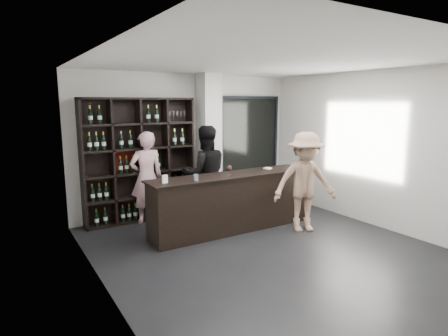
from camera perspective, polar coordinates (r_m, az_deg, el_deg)
floor at (r=6.11m, az=6.64°, el=-12.37°), size 5.00×5.50×0.01m
wine_shelf at (r=7.45m, az=-12.69°, el=1.17°), size 2.20×0.35×2.40m
structural_column at (r=7.95m, az=-2.24°, el=3.76°), size 0.40×0.40×2.90m
glass_panel at (r=8.78m, az=3.90°, el=4.01°), size 1.60×0.08×2.10m
tasting_counter at (r=6.81m, az=1.31°, el=-5.23°), size 3.17×0.66×1.04m
taster_pink at (r=7.34m, az=-11.72°, el=-1.41°), size 0.66×0.45×1.77m
taster_black at (r=7.27m, az=-2.90°, el=-0.91°), size 1.07×0.93×1.88m
customer at (r=6.85m, az=12.23°, el=-2.11°), size 1.33×1.05×1.80m
wine_glass at (r=6.55m, az=0.82°, el=-0.27°), size 0.11×0.11×0.20m
spit_cup at (r=6.15m, az=-4.29°, el=-1.44°), size 0.10×0.10×0.11m
napkin_stack at (r=7.28m, az=6.67°, el=-0.04°), size 0.15×0.15×0.02m
card_stand at (r=6.01m, az=-9.01°, el=-1.68°), size 0.10×0.06×0.13m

